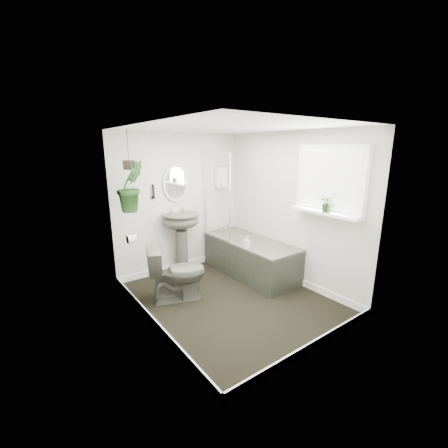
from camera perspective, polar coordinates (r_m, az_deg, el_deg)
floor at (r=4.35m, az=1.20°, el=-14.05°), size 2.30×2.80×0.02m
ceiling at (r=3.84m, az=1.39°, el=18.07°), size 2.30×2.80×0.02m
wall_back at (r=5.10m, az=-8.39°, el=3.92°), size 2.30×0.02×2.30m
wall_front at (r=2.99m, az=18.00°, el=-4.12°), size 2.30×0.02×2.30m
wall_left at (r=3.38m, az=-14.53°, el=-1.74°), size 0.02×2.80×2.30m
wall_right at (r=4.72m, az=12.56°, el=2.87°), size 0.02×2.80×2.30m
skirting at (r=4.33m, az=1.21°, el=-13.35°), size 2.30×2.80×0.10m
bathtub at (r=5.05m, az=5.02°, el=-6.25°), size 0.72×1.72×0.58m
bath_screen at (r=4.97m, az=-1.35°, el=5.30°), size 0.04×0.72×1.40m
shower_box at (r=5.41m, az=-0.60°, el=8.93°), size 0.20×0.10×0.35m
oval_mirror at (r=4.98m, az=-9.15°, el=7.71°), size 0.46×0.03×0.62m
wall_sconce at (r=4.82m, az=-13.30°, el=6.08°), size 0.04×0.04×0.22m
toilet_roll_holder at (r=4.10m, az=-17.21°, el=-2.74°), size 0.11×0.11×0.11m
window_recess at (r=4.17m, az=19.56°, el=7.88°), size 0.08×1.00×0.90m
window_sill at (r=4.17m, az=18.54°, el=2.11°), size 0.18×1.00×0.04m
window_blinds at (r=4.13m, az=19.21°, el=7.85°), size 0.01×0.86×0.76m
toilet at (r=4.21m, az=-8.92°, el=-9.13°), size 0.87×0.67×0.79m
pedestal_sink at (r=5.08m, az=-8.03°, el=-3.56°), size 0.70×0.64×1.02m
sill_plant at (r=4.09m, az=19.13°, el=3.93°), size 0.25×0.23×0.25m
hanging_plant at (r=4.25m, az=-17.32°, el=6.84°), size 0.42×0.35×0.69m
soap_bottle at (r=4.57m, az=4.36°, el=-3.41°), size 0.09×0.09×0.18m
hanging_pot at (r=4.22m, az=-17.61°, el=10.67°), size 0.16×0.16×0.12m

